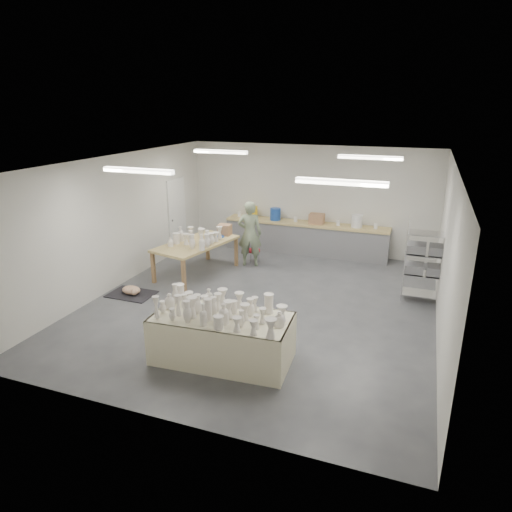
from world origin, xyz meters
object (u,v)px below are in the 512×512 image
at_px(potter, 250,234).
at_px(red_stool, 253,251).
at_px(work_table, 199,241).
at_px(drying_table, 222,336).

bearing_deg(potter, red_stool, -105.07).
bearing_deg(work_table, potter, 59.74).
bearing_deg(work_table, red_stool, 66.35).
xyz_separation_m(drying_table, red_stool, (-1.26, 4.82, -0.15)).
height_order(potter, red_stool, potter).
relative_size(work_table, red_stool, 5.30).
bearing_deg(drying_table, work_table, 118.52).
xyz_separation_m(drying_table, work_table, (-2.20, 3.53, 0.40)).
relative_size(drying_table, red_stool, 5.18).
distance_m(work_table, potter, 1.39).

